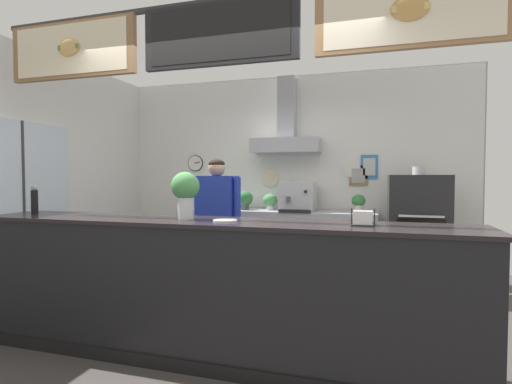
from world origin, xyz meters
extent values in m
plane|color=#3F3A38|center=(0.00, 0.00, 0.00)|extent=(6.11, 6.11, 0.00)
cube|color=#9E9E99|center=(0.00, 2.48, 1.42)|extent=(5.10, 0.12, 2.84)
cube|color=white|center=(0.00, 2.41, 1.42)|extent=(5.06, 0.01, 2.80)
cylinder|color=black|center=(-1.48, 2.40, 1.59)|extent=(0.25, 0.02, 0.25)
cylinder|color=white|center=(-1.48, 2.39, 1.59)|extent=(0.23, 0.01, 0.23)
cube|color=black|center=(-1.44, 2.38, 1.60)|extent=(0.09, 0.01, 0.03)
cylinder|color=teal|center=(-0.86, 2.40, 1.26)|extent=(0.22, 0.02, 0.22)
cylinder|color=beige|center=(-0.27, 2.40, 1.37)|extent=(0.26, 0.02, 0.26)
cylinder|color=white|center=(0.30, 2.40, 1.23)|extent=(0.28, 0.02, 0.28)
cylinder|color=white|center=(0.89, 2.40, 1.50)|extent=(0.24, 0.02, 0.24)
cube|color=#997047|center=(0.98, 2.40, 1.40)|extent=(0.25, 0.02, 0.28)
cube|color=#A2A2A2|center=(0.98, 2.39, 1.40)|extent=(0.18, 0.01, 0.20)
cube|color=teal|center=(1.13, 2.40, 1.52)|extent=(0.23, 0.02, 0.33)
cube|color=silver|center=(1.13, 2.39, 1.52)|extent=(0.16, 0.01, 0.24)
cube|color=#A3A5AD|center=(0.00, 2.21, 1.82)|extent=(0.96, 0.41, 0.20)
cube|color=#A3A5AD|center=(0.00, 2.30, 2.36)|extent=(0.24, 0.24, 0.87)
cube|color=#2D2D2D|center=(0.00, -0.24, 2.79)|extent=(4.24, 0.04, 0.04)
cube|color=olive|center=(-1.41, -0.27, 2.52)|extent=(1.30, 0.05, 0.50)
cube|color=beige|center=(-1.41, -0.30, 2.52)|extent=(1.17, 0.01, 0.44)
ellipsoid|color=#DBAD60|center=(-1.41, -0.31, 2.54)|extent=(0.23, 0.04, 0.16)
cube|color=#51843D|center=(-1.41, -0.32, 2.54)|extent=(0.22, 0.01, 0.04)
cube|color=black|center=(0.00, -0.27, 2.52)|extent=(1.30, 0.05, 0.50)
cube|color=black|center=(0.00, -0.30, 2.52)|extent=(1.17, 0.01, 0.44)
cube|color=#9E754C|center=(1.41, -0.27, 2.52)|extent=(1.30, 0.05, 0.50)
cube|color=#F2E5C6|center=(1.41, -0.30, 2.52)|extent=(1.17, 0.01, 0.44)
ellipsoid|color=tan|center=(1.41, -0.31, 2.54)|extent=(0.25, 0.04, 0.18)
cube|color=#E5C666|center=(1.41, -0.32, 2.54)|extent=(0.24, 0.01, 0.05)
cube|color=silver|center=(-2.55, 0.00, 1.42)|extent=(0.12, 4.96, 2.84)
cube|color=silver|center=(-2.48, 0.16, 1.27)|extent=(0.02, 1.32, 1.45)
cube|color=#333333|center=(-2.47, 0.16, 1.27)|extent=(0.02, 0.03, 1.45)
cube|color=black|center=(0.00, -0.47, 0.51)|extent=(3.83, 0.57, 1.03)
cube|color=black|center=(0.00, -0.47, 1.04)|extent=(3.91, 0.60, 0.03)
cube|color=black|center=(0.00, -0.76, 0.05)|extent=(3.83, 0.02, 0.10)
cube|color=#A3A5AD|center=(-0.03, 2.08, 0.46)|extent=(2.55, 0.60, 0.92)
cube|color=gray|center=(-0.03, 2.08, 0.17)|extent=(2.43, 0.55, 0.02)
cube|color=#232326|center=(1.70, 1.83, 0.70)|extent=(0.68, 0.63, 1.41)
cube|color=black|center=(1.70, 1.50, 0.82)|extent=(0.51, 0.02, 0.20)
cube|color=silver|center=(1.70, 1.48, 0.95)|extent=(0.47, 0.02, 0.02)
cylinder|color=silver|center=(1.70, 1.83, 1.46)|extent=(0.14, 0.14, 0.10)
cube|color=#232328|center=(-0.49, 0.85, 0.44)|extent=(0.37, 0.26, 0.87)
cube|color=#1E339E|center=(-0.49, 0.85, 1.13)|extent=(0.48, 0.31, 0.52)
cylinder|color=#1E339E|center=(-0.23, 0.80, 1.16)|extent=(0.08, 0.08, 0.45)
cylinder|color=#1E339E|center=(-0.75, 0.90, 1.16)|extent=(0.08, 0.08, 0.45)
sphere|color=tan|center=(-0.49, 0.85, 1.48)|extent=(0.19, 0.19, 0.19)
ellipsoid|color=black|center=(-0.49, 0.85, 1.53)|extent=(0.18, 0.18, 0.11)
cube|color=#B7BABF|center=(0.21, 2.06, 1.12)|extent=(0.46, 0.42, 0.40)
cylinder|color=#4C4C51|center=(0.12, 1.82, 1.10)|extent=(0.06, 0.06, 0.06)
cube|color=black|center=(0.21, 1.81, 0.94)|extent=(0.41, 0.10, 0.04)
sphere|color=black|center=(0.34, 1.83, 1.20)|extent=(0.04, 0.04, 0.04)
cylinder|color=#4C4C51|center=(-0.56, 2.05, 0.96)|extent=(0.12, 0.12, 0.07)
ellipsoid|color=#2D6638|center=(-0.56, 2.05, 1.08)|extent=(0.24, 0.24, 0.21)
cylinder|color=beige|center=(-0.20, 2.11, 0.95)|extent=(0.10, 0.10, 0.07)
ellipsoid|color=#47894C|center=(-0.20, 2.11, 1.06)|extent=(0.20, 0.20, 0.18)
cylinder|color=#9E563D|center=(-1.02, 2.07, 0.96)|extent=(0.14, 0.14, 0.08)
ellipsoid|color=#2D6638|center=(-1.02, 2.07, 1.10)|extent=(0.27, 0.27, 0.24)
cylinder|color=beige|center=(1.00, 2.07, 0.97)|extent=(0.12, 0.12, 0.09)
ellipsoid|color=#387A3D|center=(1.00, 2.07, 1.07)|extent=(0.18, 0.18, 0.16)
cube|color=#262628|center=(1.12, -0.45, 1.06)|extent=(0.15, 0.15, 0.01)
cylinder|color=#262628|center=(1.05, -0.45, 1.12)|extent=(0.01, 0.01, 0.11)
cylinder|color=#262628|center=(1.20, -0.45, 1.12)|extent=(0.01, 0.01, 0.11)
cube|color=white|center=(1.12, -0.45, 1.11)|extent=(0.13, 0.13, 0.10)
cylinder|color=black|center=(-1.68, -0.46, 1.16)|extent=(0.06, 0.06, 0.21)
sphere|color=gray|center=(-1.68, -0.46, 1.29)|extent=(0.05, 0.05, 0.05)
cylinder|color=white|center=(0.14, -0.50, 1.06)|extent=(0.18, 0.18, 0.01)
cylinder|color=silver|center=(-0.21, -0.45, 1.15)|extent=(0.12, 0.12, 0.18)
cylinder|color=gray|center=(-0.21, -0.45, 1.09)|extent=(0.11, 0.11, 0.06)
ellipsoid|color=#47894C|center=(-0.21, -0.45, 1.32)|extent=(0.22, 0.22, 0.22)
camera|label=1|loc=(1.19, -3.22, 1.39)|focal=27.60mm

